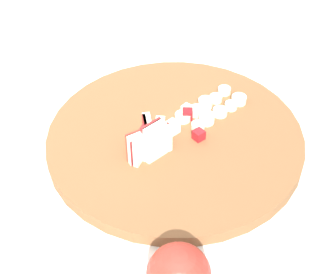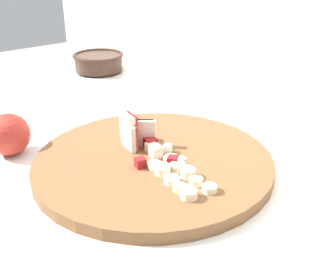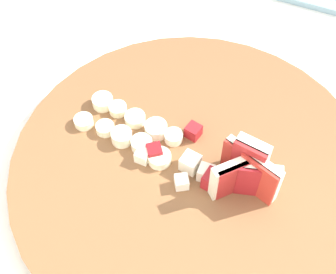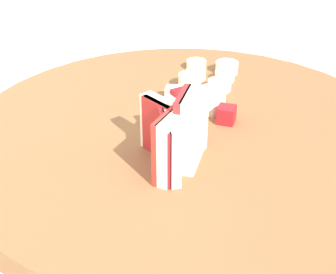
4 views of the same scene
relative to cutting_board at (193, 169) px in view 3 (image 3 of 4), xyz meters
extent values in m
cylinder|color=brown|center=(0.00, 0.00, 0.00)|extent=(0.43, 0.43, 0.02)
cube|color=#B22D23|center=(-0.05, 0.00, 0.04)|extent=(0.05, 0.02, 0.05)
cube|color=beige|center=(-0.06, -0.01, 0.04)|extent=(0.05, 0.03, 0.05)
cube|color=#B22D23|center=(-0.08, 0.01, 0.04)|extent=(0.05, 0.02, 0.06)
cube|color=#EFE5CC|center=(-0.08, 0.00, 0.04)|extent=(0.05, 0.03, 0.06)
cube|color=#A32323|center=(-0.06, 0.00, 0.04)|extent=(0.04, 0.01, 0.06)
cube|color=white|center=(-0.06, -0.01, 0.04)|extent=(0.04, 0.02, 0.06)
cube|color=maroon|center=(-0.08, 0.01, 0.04)|extent=(0.05, 0.02, 0.05)
cube|color=#EFE5CC|center=(-0.08, 0.01, 0.04)|extent=(0.05, 0.02, 0.05)
cube|color=#A32323|center=(-0.05, 0.02, 0.04)|extent=(0.03, 0.03, 0.05)
cube|color=beige|center=(-0.05, 0.02, 0.04)|extent=(0.04, 0.04, 0.05)
cube|color=maroon|center=(-0.03, 0.02, 0.02)|extent=(0.02, 0.02, 0.02)
cube|color=maroon|center=(0.05, 0.01, 0.02)|extent=(0.02, 0.02, 0.02)
cube|color=#EFE5CC|center=(-0.02, 0.01, 0.02)|extent=(0.02, 0.02, 0.02)
cube|color=maroon|center=(0.02, -0.04, 0.02)|extent=(0.02, 0.02, 0.02)
cube|color=#EFE5CC|center=(0.00, 0.01, 0.02)|extent=(0.02, 0.02, 0.02)
cube|color=white|center=(0.00, 0.03, 0.02)|extent=(0.02, 0.02, 0.02)
cube|color=#EFE5CC|center=(0.06, 0.01, 0.02)|extent=(0.02, 0.02, 0.02)
cylinder|color=white|center=(0.03, -0.02, 0.02)|extent=(0.02, 0.02, 0.01)
cylinder|color=white|center=(0.06, -0.02, 0.02)|extent=(0.03, 0.03, 0.02)
cylinder|color=#F4EAC6|center=(0.09, -0.03, 0.02)|extent=(0.03, 0.03, 0.01)
cylinder|color=beige|center=(0.12, -0.03, 0.02)|extent=(0.02, 0.02, 0.01)
cylinder|color=#F4EAC6|center=(0.14, -0.04, 0.02)|extent=(0.03, 0.03, 0.01)
cylinder|color=#F4EAC6|center=(0.04, 0.01, 0.02)|extent=(0.03, 0.03, 0.01)
cylinder|color=white|center=(0.07, 0.00, 0.02)|extent=(0.03, 0.03, 0.01)
cylinder|color=#F4EAC6|center=(0.09, 0.00, 0.02)|extent=(0.03, 0.03, 0.02)
cylinder|color=beige|center=(0.12, 0.00, 0.02)|extent=(0.02, 0.02, 0.01)
cylinder|color=beige|center=(0.15, 0.00, 0.02)|extent=(0.02, 0.02, 0.01)
camera|label=1|loc=(-0.49, -0.38, 0.56)|focal=53.54mm
camera|label=2|loc=(0.53, -0.39, 0.36)|focal=44.29mm
camera|label=3|loc=(-0.09, 0.29, 0.49)|focal=51.65mm
camera|label=4|loc=(-0.41, -0.03, 0.24)|focal=53.73mm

